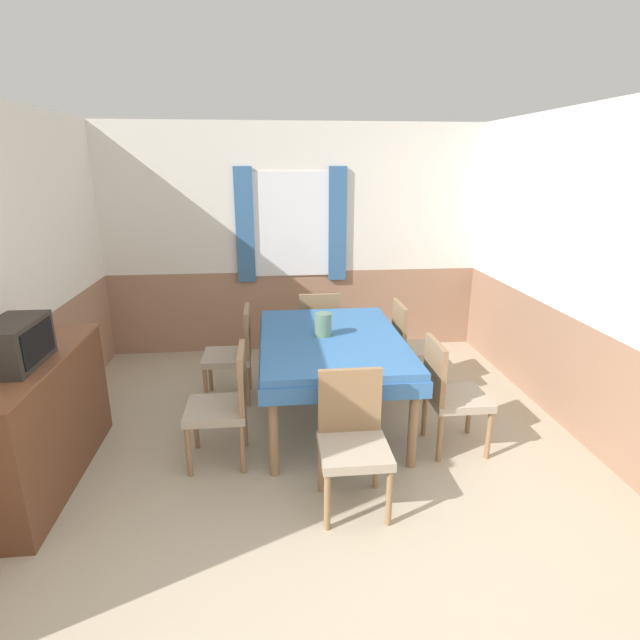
% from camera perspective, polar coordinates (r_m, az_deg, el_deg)
% --- Properties ---
extents(ground_plane, '(16.00, 16.00, 0.00)m').
position_cam_1_polar(ground_plane, '(2.81, 2.88, -32.48)').
color(ground_plane, tan).
extents(wall_back, '(4.71, 0.09, 2.60)m').
position_cam_1_polar(wall_back, '(5.83, -2.87, 9.05)').
color(wall_back, white).
rests_on(wall_back, ground_plane).
extents(wall_left, '(0.05, 4.34, 2.60)m').
position_cam_1_polar(wall_left, '(4.29, -31.70, 3.32)').
color(wall_left, white).
rests_on(wall_left, ground_plane).
extents(wall_right, '(0.05, 4.34, 2.60)m').
position_cam_1_polar(wall_right, '(4.59, 27.15, 4.77)').
color(wall_right, white).
rests_on(wall_right, ground_plane).
extents(dining_table, '(1.20, 1.71, 0.77)m').
position_cam_1_polar(dining_table, '(4.20, 1.31, -3.25)').
color(dining_table, '#386BA8').
rests_on(dining_table, ground_plane).
extents(chair_right_near, '(0.44, 0.44, 0.89)m').
position_cam_1_polar(chair_right_near, '(4.00, 14.59, -7.92)').
color(chair_right_near, '#93704C').
rests_on(chair_right_near, ground_plane).
extents(chair_left_far, '(0.44, 0.44, 0.89)m').
position_cam_1_polar(chair_left_far, '(4.75, -9.78, -3.48)').
color(chair_left_far, '#93704C').
rests_on(chair_left_far, ground_plane).
extents(chair_head_near, '(0.44, 0.44, 0.89)m').
position_cam_1_polar(chair_head_near, '(3.29, 3.74, -13.13)').
color(chair_head_near, '#93704C').
rests_on(chair_head_near, ground_plane).
extents(chair_right_far, '(0.44, 0.44, 0.89)m').
position_cam_1_polar(chair_right_far, '(4.92, 10.42, -2.75)').
color(chair_right_far, '#93704C').
rests_on(chair_right_far, ground_plane).
extents(chair_left_near, '(0.44, 0.44, 0.89)m').
position_cam_1_polar(chair_left_near, '(3.78, -10.77, -9.17)').
color(chair_left_near, '#93704C').
rests_on(chair_left_near, ground_plane).
extents(chair_head_window, '(0.44, 0.44, 0.89)m').
position_cam_1_polar(chair_head_window, '(5.30, -0.18, -0.98)').
color(chair_head_window, '#93704C').
rests_on(chair_head_window, ground_plane).
extents(sideboard, '(0.46, 1.53, 0.92)m').
position_cam_1_polar(sideboard, '(3.99, -29.46, -9.97)').
color(sideboard, brown).
rests_on(sideboard, ground_plane).
extents(tv, '(0.29, 0.52, 0.30)m').
position_cam_1_polar(tv, '(3.68, -31.50, -2.36)').
color(tv, '#2D2823').
rests_on(tv, sideboard).
extents(vase, '(0.14, 0.14, 0.19)m').
position_cam_1_polar(vase, '(4.16, 0.37, -0.52)').
color(vase, slate).
rests_on(vase, dining_table).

